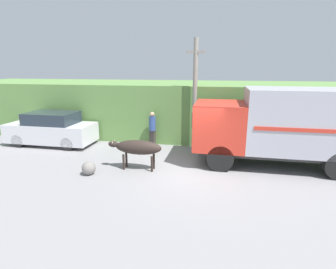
{
  "coord_description": "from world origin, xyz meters",
  "views": [
    {
      "loc": [
        1.1,
        -9.61,
        3.95
      ],
      "look_at": [
        -0.92,
        0.56,
        1.28
      ],
      "focal_mm": 28.0,
      "sensor_mm": 36.0,
      "label": 1
    }
  ],
  "objects_px": {
    "brown_cow": "(137,148)",
    "parked_suv": "(51,129)",
    "roadside_rock": "(89,168)",
    "cargo_truck": "(284,124)",
    "utility_pole": "(195,93)",
    "pedestrian_on_hill": "(152,127)"
  },
  "relations": [
    {
      "from": "cargo_truck",
      "to": "parked_suv",
      "type": "distance_m",
      "value": 11.17
    },
    {
      "from": "cargo_truck",
      "to": "utility_pole",
      "type": "xyz_separation_m",
      "value": [
        -3.74,
        1.77,
        1.01
      ]
    },
    {
      "from": "pedestrian_on_hill",
      "to": "roadside_rock",
      "type": "height_order",
      "value": "pedestrian_on_hill"
    },
    {
      "from": "brown_cow",
      "to": "parked_suv",
      "type": "xyz_separation_m",
      "value": [
        -5.46,
        2.44,
        -0.07
      ]
    },
    {
      "from": "brown_cow",
      "to": "parked_suv",
      "type": "relative_size",
      "value": 0.49
    },
    {
      "from": "roadside_rock",
      "to": "cargo_truck",
      "type": "bearing_deg",
      "value": 18.36
    },
    {
      "from": "parked_suv",
      "to": "utility_pole",
      "type": "xyz_separation_m",
      "value": [
        7.35,
        0.85,
        1.93
      ]
    },
    {
      "from": "utility_pole",
      "to": "brown_cow",
      "type": "bearing_deg",
      "value": -119.9
    },
    {
      "from": "brown_cow",
      "to": "utility_pole",
      "type": "relative_size",
      "value": 0.41
    },
    {
      "from": "cargo_truck",
      "to": "roadside_rock",
      "type": "height_order",
      "value": "cargo_truck"
    },
    {
      "from": "parked_suv",
      "to": "brown_cow",
      "type": "bearing_deg",
      "value": -22.77
    },
    {
      "from": "cargo_truck",
      "to": "brown_cow",
      "type": "relative_size",
      "value": 3.1
    },
    {
      "from": "brown_cow",
      "to": "pedestrian_on_hill",
      "type": "xyz_separation_m",
      "value": [
        -0.22,
        3.2,
        0.09
      ]
    },
    {
      "from": "cargo_truck",
      "to": "utility_pole",
      "type": "height_order",
      "value": "utility_pole"
    },
    {
      "from": "cargo_truck",
      "to": "parked_suv",
      "type": "xyz_separation_m",
      "value": [
        -11.09,
        0.91,
        -0.92
      ]
    },
    {
      "from": "cargo_truck",
      "to": "pedestrian_on_hill",
      "type": "relative_size",
      "value": 3.81
    },
    {
      "from": "brown_cow",
      "to": "parked_suv",
      "type": "distance_m",
      "value": 5.98
    },
    {
      "from": "brown_cow",
      "to": "roadside_rock",
      "type": "bearing_deg",
      "value": -149.79
    },
    {
      "from": "pedestrian_on_hill",
      "to": "brown_cow",
      "type": "bearing_deg",
      "value": 115.05
    },
    {
      "from": "cargo_truck",
      "to": "pedestrian_on_hill",
      "type": "distance_m",
      "value": 6.14
    },
    {
      "from": "brown_cow",
      "to": "utility_pole",
      "type": "bearing_deg",
      "value": 61.85
    },
    {
      "from": "cargo_truck",
      "to": "pedestrian_on_hill",
      "type": "height_order",
      "value": "cargo_truck"
    }
  ]
}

